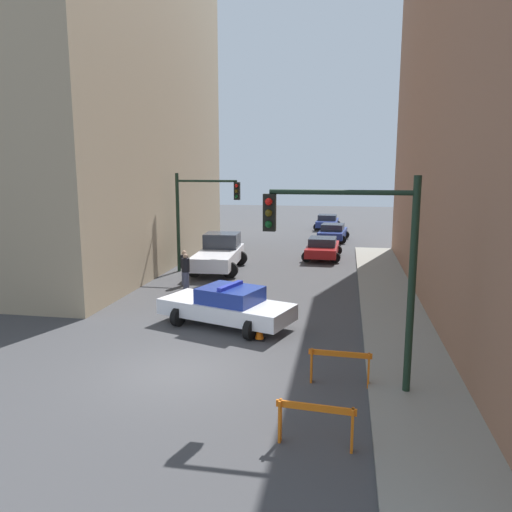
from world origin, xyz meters
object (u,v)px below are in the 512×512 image
object	(u,v)px
pedestrian_crossing	(186,271)
pedestrian_corner	(184,267)
barrier_front	(316,418)
parked_car_far	(327,222)
parked_car_mid	(333,232)
parked_car_near	(323,248)
traffic_light_near	(362,252)
traffic_cone	(259,330)
barrier_mid	(340,362)
white_truck	(219,253)
traffic_light_far	(198,208)
police_car	(227,306)

from	to	relation	value
pedestrian_crossing	pedestrian_corner	world-z (taller)	same
pedestrian_corner	barrier_front	size ratio (longest dim) A/B	1.04
parked_car_far	pedestrian_corner	distance (m)	23.85
parked_car_mid	barrier_front	bearing A→B (deg)	-84.08
parked_car_mid	parked_car_near	bearing A→B (deg)	-88.05
parked_car_far	pedestrian_corner	size ratio (longest dim) A/B	2.62
parked_car_near	traffic_light_near	bearing A→B (deg)	-83.08
traffic_light_near	pedestrian_corner	bearing A→B (deg)	127.71
pedestrian_crossing	traffic_cone	xyz separation A→B (m)	(4.45, -6.03, -0.54)
pedestrian_crossing	barrier_mid	xyz separation A→B (m)	(7.05, -9.02, -0.24)
parked_car_mid	traffic_cone	bearing A→B (deg)	-89.32
parked_car_mid	pedestrian_corner	world-z (taller)	pedestrian_corner
parked_car_mid	barrier_mid	bearing A→B (deg)	-83.00
pedestrian_crossing	barrier_front	xyz separation A→B (m)	(6.62, -12.01, -0.24)
traffic_light_near	traffic_cone	xyz separation A→B (m)	(-3.04, 3.29, -3.21)
white_truck	barrier_mid	world-z (taller)	white_truck
traffic_light_far	parked_car_mid	bearing A→B (deg)	62.34
traffic_light_near	pedestrian_corner	world-z (taller)	traffic_light_near
traffic_light_near	pedestrian_corner	distance (m)	13.06
traffic_light_near	white_truck	size ratio (longest dim) A/B	0.94
pedestrian_corner	barrier_front	distance (m)	14.57
pedestrian_crossing	parked_car_near	bearing A→B (deg)	173.11
parked_car_near	traffic_cone	distance (m)	15.07
police_car	parked_car_mid	xyz separation A→B (m)	(3.04, 21.36, -0.05)
traffic_light_near	parked_car_near	distance (m)	18.60
parked_car_mid	parked_car_far	size ratio (longest dim) A/B	1.02
white_truck	barrier_front	bearing A→B (deg)	-72.83
white_truck	traffic_cone	xyz separation A→B (m)	(4.05, -10.61, -0.59)
barrier_mid	parked_car_near	bearing A→B (deg)	94.17
traffic_light_far	white_truck	distance (m)	2.77
traffic_light_near	traffic_light_far	bearing A→B (deg)	121.46
traffic_light_near	parked_car_near	bearing A→B (deg)	95.49
police_car	parked_car_near	world-z (taller)	police_car
traffic_light_far	barrier_front	distance (m)	17.59
white_truck	parked_car_far	bearing A→B (deg)	72.03
pedestrian_crossing	white_truck	bearing A→B (deg)	-159.27
pedestrian_corner	pedestrian_crossing	bearing A→B (deg)	0.26
traffic_light_far	police_car	world-z (taller)	traffic_light_far
white_truck	barrier_mid	size ratio (longest dim) A/B	3.44
pedestrian_corner	traffic_light_near	bearing A→B (deg)	15.62
traffic_light_near	barrier_mid	bearing A→B (deg)	145.71
parked_car_mid	traffic_cone	world-z (taller)	parked_car_mid
traffic_light_near	barrier_front	size ratio (longest dim) A/B	3.25
parked_car_mid	parked_car_far	world-z (taller)	same
parked_car_mid	white_truck	bearing A→B (deg)	-110.68
parked_car_far	pedestrian_corner	bearing A→B (deg)	-102.36
parked_car_far	pedestrian_corner	world-z (taller)	pedestrian_corner
white_truck	parked_car_near	bearing A→B (deg)	36.09
police_car	pedestrian_crossing	size ratio (longest dim) A/B	3.04
traffic_light_far	parked_car_near	size ratio (longest dim) A/B	1.20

